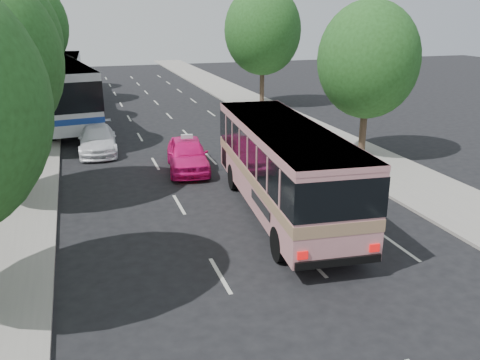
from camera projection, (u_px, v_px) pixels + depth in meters
name	position (u px, v px, depth m)	size (l,w,h in m)	color
ground	(258.00, 239.00, 17.16)	(120.00, 120.00, 0.00)	black
sidewalk_left	(29.00, 129.00, 32.70)	(4.00, 90.00, 0.15)	#9E998E
sidewalk_right	(274.00, 114.00, 37.68)	(4.00, 90.00, 0.12)	#9E998E
tree_left_c	(2.00, 36.00, 25.28)	(6.00, 6.00, 9.35)	#38281E
tree_left_d	(19.00, 39.00, 32.69)	(5.52, 5.52, 8.60)	#38281E
tree_left_e	(28.00, 23.00, 39.68)	(6.30, 6.30, 9.82)	#38281E
tree_left_f	(32.00, 26.00, 46.98)	(5.88, 5.88, 9.16)	#38281E
tree_right_near	(371.00, 56.00, 25.25)	(5.10, 5.10, 7.95)	#38281E
tree_right_far	(264.00, 27.00, 39.48)	(6.00, 6.00, 9.35)	#38281E
pink_bus	(283.00, 160.00, 18.62)	(3.70, 10.88, 3.41)	#CE8489
pink_taxi	(187.00, 154.00, 24.38)	(1.87, 4.64, 1.58)	#F91583
white_pickup	(98.00, 140.00, 27.54)	(1.96, 4.81, 1.40)	white
tour_coach_front	(61.00, 88.00, 33.75)	(4.73, 13.97, 4.10)	silver
tour_coach_rear	(64.00, 74.00, 42.87)	(3.20, 12.56, 3.73)	silver
taxi_roof_sign	(187.00, 136.00, 24.10)	(0.55, 0.18, 0.18)	silver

